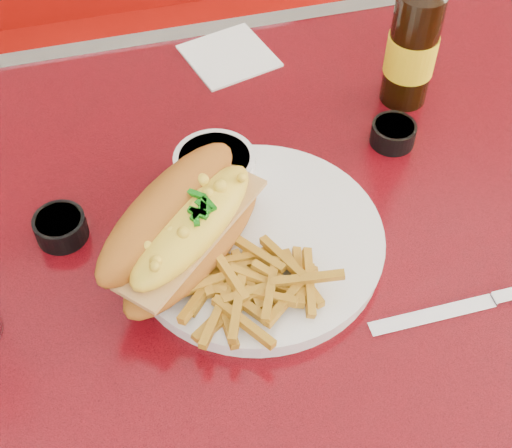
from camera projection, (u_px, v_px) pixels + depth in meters
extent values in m
cube|color=#B40B17|center=(256.00, 258.00, 0.79)|extent=(1.20, 0.80, 0.04)
cube|color=silver|center=(185.00, 45.00, 1.03)|extent=(1.22, 0.03, 0.04)
cylinder|color=silver|center=(256.00, 408.00, 1.08)|extent=(0.09, 0.09, 0.72)
cube|color=#A0100A|center=(170.00, 135.00, 1.67)|extent=(1.20, 0.50, 0.45)
cylinder|color=white|center=(256.00, 242.00, 0.77)|extent=(0.31, 0.31, 0.02)
cylinder|color=white|center=(256.00, 236.00, 0.76)|extent=(0.32, 0.32, 0.00)
ellipsoid|color=#AC611B|center=(194.00, 243.00, 0.73)|extent=(0.21, 0.20, 0.04)
cube|color=tan|center=(193.00, 232.00, 0.71)|extent=(0.18, 0.17, 0.01)
ellipsoid|color=yellow|center=(192.00, 225.00, 0.70)|extent=(0.18, 0.17, 0.04)
ellipsoid|color=#AC611B|center=(169.00, 211.00, 0.71)|extent=(0.21, 0.20, 0.08)
cube|color=silver|center=(205.00, 230.00, 0.76)|extent=(0.04, 0.10, 0.00)
cube|color=silver|center=(178.00, 192.00, 0.80)|extent=(0.02, 0.03, 0.00)
cylinder|color=white|center=(215.00, 173.00, 0.81)|extent=(0.11, 0.11, 0.05)
cylinder|color=black|center=(214.00, 159.00, 0.79)|extent=(0.09, 0.09, 0.01)
cylinder|color=black|center=(61.00, 227.00, 0.77)|extent=(0.07, 0.07, 0.03)
cylinder|color=#E08351|center=(58.00, 221.00, 0.76)|extent=(0.06, 0.06, 0.01)
cylinder|color=black|center=(393.00, 134.00, 0.87)|extent=(0.06, 0.06, 0.03)
cylinder|color=#E08351|center=(394.00, 127.00, 0.86)|extent=(0.05, 0.05, 0.01)
cylinder|color=black|center=(412.00, 49.00, 0.87)|extent=(0.08, 0.08, 0.15)
cylinder|color=yellow|center=(411.00, 54.00, 0.88)|extent=(0.08, 0.08, 0.05)
cube|color=silver|center=(432.00, 315.00, 0.72)|extent=(0.13, 0.02, 0.00)
cube|color=white|center=(229.00, 56.00, 0.98)|extent=(0.13, 0.13, 0.00)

